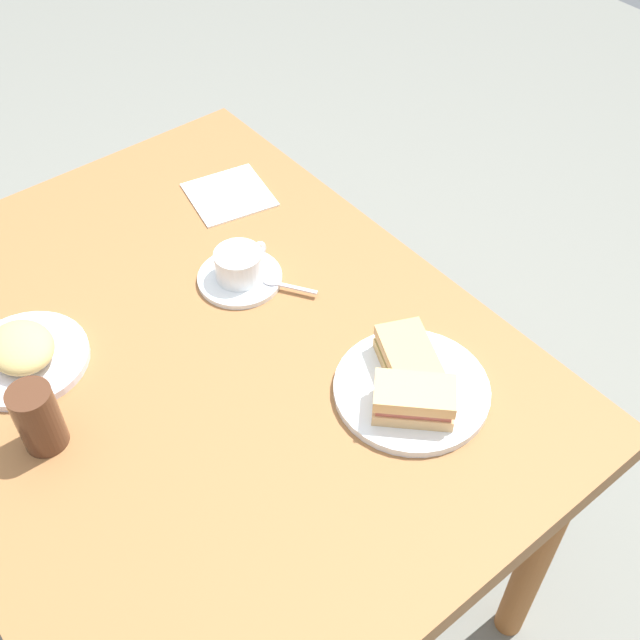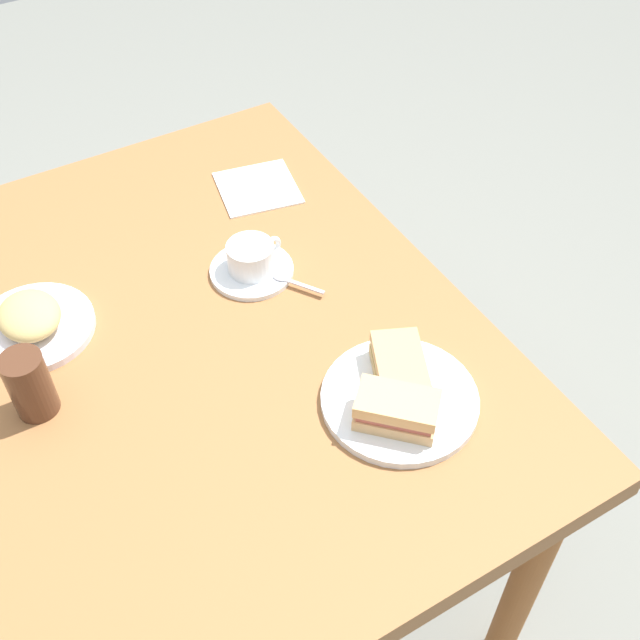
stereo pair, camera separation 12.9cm
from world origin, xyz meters
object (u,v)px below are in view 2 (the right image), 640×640
coffee_saucer (252,270)px  coffee_cup (251,256)px  napkin (258,188)px  dining_table (202,366)px  sandwich_back (397,410)px  spoon (290,281)px  sandwich_plate (400,399)px  drinking_glass (30,385)px  side_plate (34,327)px  sandwich_front (399,368)px

coffee_saucer → coffee_cup: 0.03m
napkin → dining_table: bearing=-41.9°
sandwich_back → spoon: (-0.34, 0.01, -0.03)m
dining_table → sandwich_plate: 0.36m
napkin → drinking_glass: drinking_glass is taller
sandwich_plate → coffee_saucer: size_ratio=1.62×
side_plate → drinking_glass: drinking_glass is taller
sandwich_back → napkin: size_ratio=0.88×
dining_table → side_plate: size_ratio=5.70×
dining_table → sandwich_back: size_ratio=8.62×
side_plate → coffee_saucer: bearing=81.3°
sandwich_back → coffee_saucer: bearing=-175.5°
sandwich_back → coffee_cup: bearing=-175.7°
sandwich_front → coffee_cup: size_ratio=1.28×
dining_table → coffee_cup: 0.21m
coffee_saucer → coffee_cup: size_ratio=1.38×
sandwich_front → napkin: size_ratio=0.92×
dining_table → sandwich_front: size_ratio=8.26×
sandwich_plate → spoon: size_ratio=2.72×
sandwich_plate → napkin: (-0.58, 0.06, -0.01)m
sandwich_plate → drinking_glass: 0.55m
sandwich_front → drinking_glass: bearing=-115.5°
sandwich_plate → coffee_cup: size_ratio=2.24×
sandwich_front → coffee_saucer: size_ratio=0.93×
sandwich_front → sandwich_back: size_ratio=1.04×
sandwich_front → dining_table: bearing=-137.9°
coffee_cup → coffee_saucer: bearing=-80.5°
sandwich_front → spoon: sandwich_front is taller
drinking_glass → sandwich_back: bearing=56.0°
sandwich_front → napkin: bearing=175.9°
coffee_cup → spoon: (0.06, 0.04, -0.03)m
sandwich_front → side_plate: 0.61m
sandwich_plate → drinking_glass: bearing=-119.3°
sandwich_plate → drinking_glass: drinking_glass is taller
dining_table → sandwich_plate: size_ratio=4.73×
sandwich_back → drinking_glass: bearing=-124.0°
spoon → drinking_glass: bearing=-85.0°
sandwich_front → spoon: size_ratio=1.56×
spoon → drinking_glass: 0.46m
sandwich_plate → sandwich_front: bearing=150.6°
dining_table → drinking_glass: drinking_glass is taller
sandwich_back → sandwich_plate: bearing=137.5°
sandwich_plate → sandwich_front: 0.05m
coffee_saucer → napkin: (-0.21, 0.12, -0.00)m
coffee_cup → sandwich_front: bearing=13.1°
sandwich_plate → drinking_glass: size_ratio=2.15×
side_plate → sandwich_plate: bearing=45.5°
sandwich_front → drinking_glass: size_ratio=1.23×
sandwich_plate → coffee_cup: bearing=-170.6°
sandwich_plate → sandwich_front: (-0.03, 0.02, 0.03)m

